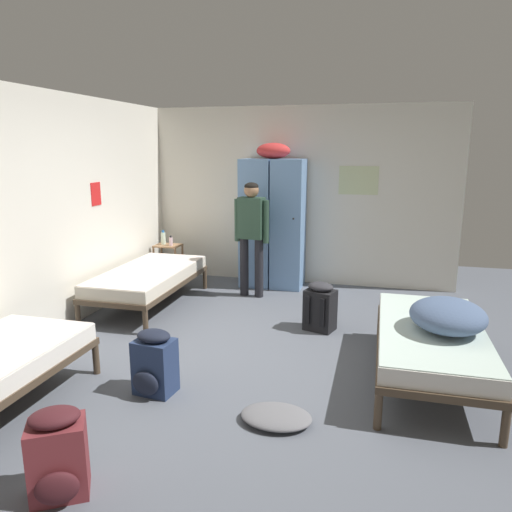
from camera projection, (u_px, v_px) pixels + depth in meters
name	position (u px, v px, depth m)	size (l,w,h in m)	color
ground_plane	(249.00, 356.00, 4.74)	(8.94, 8.94, 0.00)	#565B66
room_backdrop	(180.00, 206.00, 5.95)	(4.54, 5.65, 2.60)	silver
locker_bank	(273.00, 221.00, 6.98)	(0.90, 0.55, 2.07)	#6B93C6
shelf_unit	(168.00, 259.00, 7.32)	(0.38, 0.30, 0.57)	#99704C
bed_right	(430.00, 338.00, 4.20)	(0.90, 1.90, 0.49)	#473828
bed_left_rear	(148.00, 277.00, 6.17)	(0.90, 1.90, 0.49)	#473828
bedding_heap	(448.00, 315.00, 4.05)	(0.62, 0.70, 0.27)	slate
person_traveler	(252.00, 229.00, 6.47)	(0.49, 0.24, 1.56)	black
water_bottle	(163.00, 238.00, 7.29)	(0.07, 0.07, 0.22)	silver
lotion_bottle	(171.00, 241.00, 7.20)	(0.05, 0.05, 0.15)	beige
backpack_black	(321.00, 307.00, 5.39)	(0.38, 0.39, 0.55)	black
backpack_navy	(154.00, 364.00, 3.98)	(0.35, 0.36, 0.55)	navy
backpack_maroon	(58.00, 456.00, 2.79)	(0.40, 0.41, 0.55)	maroon
clothes_pile_grey	(276.00, 417.00, 3.59)	(0.54, 0.39, 0.09)	slate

